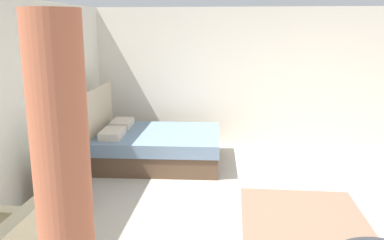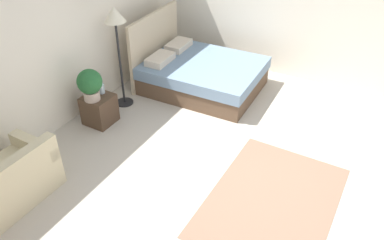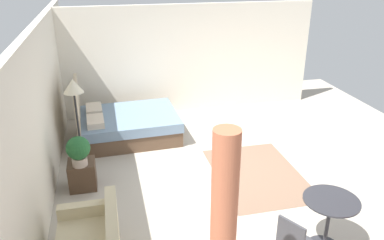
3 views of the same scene
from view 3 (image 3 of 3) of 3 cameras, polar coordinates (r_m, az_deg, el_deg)
name	(u,v)px [view 3 (image 3 of 3)]	position (r m, az deg, el deg)	size (l,w,h in m)	color
ground_plane	(230,174)	(6.82, 5.75, -8.00)	(9.37, 9.02, 0.02)	#B2A899
wall_back	(38,123)	(6.02, -21.97, -0.44)	(9.37, 0.12, 2.54)	silver
wall_right	(190,59)	(9.18, -0.33, 9.10)	(0.12, 6.02, 2.54)	silver
area_rug	(258,174)	(6.86, 9.75, -7.91)	(2.09, 1.45, 0.01)	#7F604C
bed	(125,125)	(8.06, -9.90, -0.68)	(1.63, 2.06, 1.25)	brown
nightstand	(82,175)	(6.56, -16.03, -7.83)	(0.43, 0.43, 0.47)	#473323
potted_plant	(78,150)	(6.23, -16.60, -4.30)	(0.37, 0.37, 0.49)	tan
vase	(80,155)	(6.51, -16.39, -5.00)	(0.10, 0.10, 0.14)	silver
floor_lamp	(74,94)	(6.65, -17.19, 3.69)	(0.33, 0.33, 1.67)	black
balcony_table	(329,214)	(5.26, 19.77, -13.12)	(0.70, 0.70, 0.74)	#2D2D33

